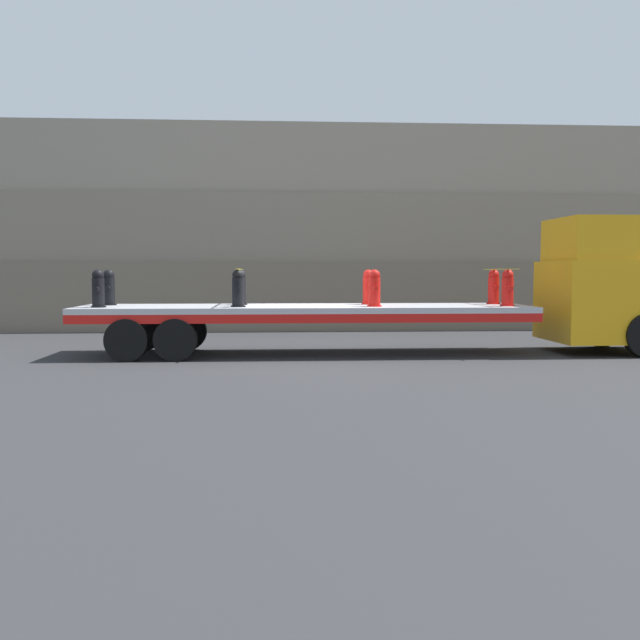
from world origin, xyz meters
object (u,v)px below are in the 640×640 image
object	(u,v)px
fire_hydrant_black_near_0	(98,289)
fire_hydrant_red_far_3	(494,287)
flatbed_trailer	(274,315)
fire_hydrant_red_near_3	(508,288)
fire_hydrant_red_far_2	(368,288)
fire_hydrant_black_far_0	(109,288)
truck_cab	(607,287)
fire_hydrant_black_far_1	(240,288)
fire_hydrant_red_near_2	(374,289)
fire_hydrant_black_near_1	(238,289)

from	to	relation	value
fire_hydrant_black_near_0	fire_hydrant_red_far_3	xyz separation A→B (m)	(9.44, 1.07, 0.00)
flatbed_trailer	fire_hydrant_red_near_3	distance (m)	5.55
flatbed_trailer	fire_hydrant_red_far_2	xyz separation A→B (m)	(2.34, 0.53, 0.63)
flatbed_trailer	fire_hydrant_black_far_0	distance (m)	4.04
truck_cab	fire_hydrant_black_far_1	bearing A→B (deg)	176.58
fire_hydrant_red_near_3	fire_hydrant_red_far_3	world-z (taller)	same
fire_hydrant_black_near_0	fire_hydrant_red_far_3	world-z (taller)	same
fire_hydrant_black_far_0	fire_hydrant_red_near_2	size ratio (longest dim) A/B	1.00
fire_hydrant_red_near_2	fire_hydrant_red_near_3	xyz separation A→B (m)	(3.15, 0.00, 0.00)
truck_cab	fire_hydrant_red_near_3	distance (m)	2.70
fire_hydrant_red_near_3	flatbed_trailer	bearing A→B (deg)	174.43
truck_cab	fire_hydrant_red_far_2	xyz separation A→B (m)	(-5.79, 0.53, -0.02)
fire_hydrant_red_far_2	fire_hydrant_red_near_3	size ratio (longest dim) A/B	1.00
fire_hydrant_red_far_2	fire_hydrant_red_far_3	size ratio (longest dim) A/B	1.00
fire_hydrant_black_far_1	fire_hydrant_red_far_2	distance (m)	3.15
truck_cab	fire_hydrant_red_near_3	xyz separation A→B (m)	(-2.65, -0.53, -0.02)
fire_hydrant_black_far_1	fire_hydrant_red_far_3	world-z (taller)	same
fire_hydrant_black_near_0	fire_hydrant_black_far_0	bearing A→B (deg)	90.00
flatbed_trailer	fire_hydrant_black_far_0	size ratio (longest dim) A/B	12.37
fire_hydrant_black_far_1	fire_hydrant_black_near_0	bearing A→B (deg)	-161.22
truck_cab	fire_hydrant_black_far_0	size ratio (longest dim) A/B	3.80
fire_hydrant_black_near_1	fire_hydrant_red_near_2	size ratio (longest dim) A/B	1.00
truck_cab	fire_hydrant_black_near_1	xyz separation A→B (m)	(-8.94, -0.53, -0.02)
fire_hydrant_black_far_0	fire_hydrant_red_near_3	world-z (taller)	same
fire_hydrant_black_far_0	fire_hydrant_red_near_2	distance (m)	6.38
fire_hydrant_black_far_1	fire_hydrant_black_far_0	bearing A→B (deg)	180.00
fire_hydrant_red_near_2	fire_hydrant_black_near_1	bearing A→B (deg)	180.00
fire_hydrant_black_far_1	fire_hydrant_red_far_2	world-z (taller)	same
truck_cab	fire_hydrant_black_near_1	world-z (taller)	truck_cab
truck_cab	flatbed_trailer	bearing A→B (deg)	180.00
fire_hydrant_black_near_0	fire_hydrant_black_near_1	size ratio (longest dim) A/B	1.00
fire_hydrant_red_near_3	fire_hydrant_black_near_0	bearing A→B (deg)	180.00
fire_hydrant_black_near_0	fire_hydrant_red_near_2	distance (m)	6.29
flatbed_trailer	fire_hydrant_red_far_3	distance (m)	5.55
fire_hydrant_black_near_1	fire_hydrant_red_far_3	world-z (taller)	same
fire_hydrant_black_near_0	fire_hydrant_red_far_3	size ratio (longest dim) A/B	1.00
fire_hydrant_black_near_0	fire_hydrant_black_near_1	world-z (taller)	same
fire_hydrant_red_near_2	fire_hydrant_red_far_3	size ratio (longest dim) A/B	1.00
fire_hydrant_black_far_0	fire_hydrant_red_far_2	bearing A→B (deg)	0.00
fire_hydrant_black_far_1	fire_hydrant_red_near_2	size ratio (longest dim) A/B	1.00
fire_hydrant_black_far_1	fire_hydrant_red_far_3	bearing A→B (deg)	0.00
truck_cab	fire_hydrant_black_far_1	xyz separation A→B (m)	(-8.94, 0.53, -0.02)
fire_hydrant_black_near_1	fire_hydrant_red_near_2	xyz separation A→B (m)	(3.15, 0.00, 0.00)
fire_hydrant_red_far_2	truck_cab	bearing A→B (deg)	-5.28
fire_hydrant_red_far_2	fire_hydrant_red_far_3	distance (m)	3.15
fire_hydrant_red_far_2	flatbed_trailer	bearing A→B (deg)	-167.11
fire_hydrant_black_near_1	fire_hydrant_red_near_3	world-z (taller)	same
fire_hydrant_black_near_0	fire_hydrant_black_near_1	distance (m)	3.15
fire_hydrant_red_near_3	fire_hydrant_red_far_3	size ratio (longest dim) A/B	1.00
fire_hydrant_black_near_0	fire_hydrant_black_far_1	distance (m)	3.32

